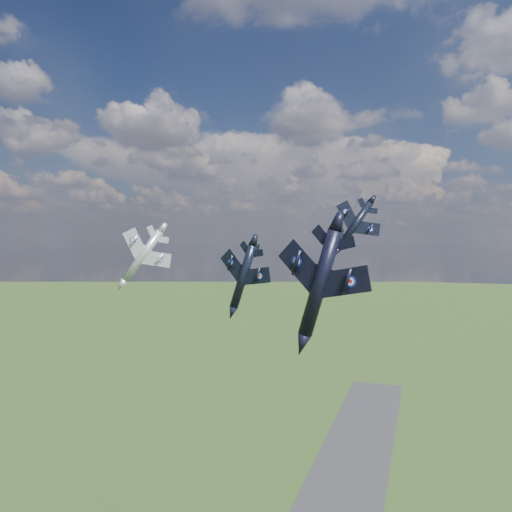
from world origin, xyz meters
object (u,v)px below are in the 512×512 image
(jet_right_navy, at_px, (320,283))
(jet_high_navy, at_px, (354,226))
(jet_left_silver, at_px, (143,256))
(jet_lead_navy, at_px, (243,276))

(jet_right_navy, bearing_deg, jet_high_navy, 107.91)
(jet_high_navy, bearing_deg, jet_left_silver, 172.45)
(jet_right_navy, height_order, jet_left_silver, jet_left_silver)
(jet_lead_navy, height_order, jet_left_silver, jet_left_silver)
(jet_lead_navy, bearing_deg, jet_left_silver, 174.48)
(jet_lead_navy, xyz_separation_m, jet_right_navy, (17.08, -28.59, 1.85))
(jet_left_silver, bearing_deg, jet_lead_navy, -38.94)
(jet_lead_navy, bearing_deg, jet_right_navy, -45.03)
(jet_high_navy, bearing_deg, jet_right_navy, -107.29)
(jet_right_navy, distance_m, jet_left_silver, 52.96)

